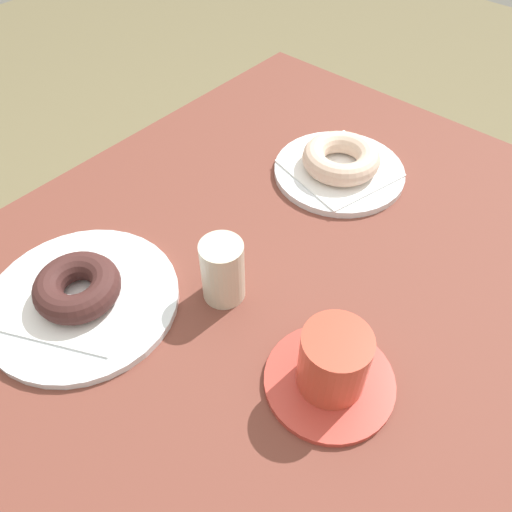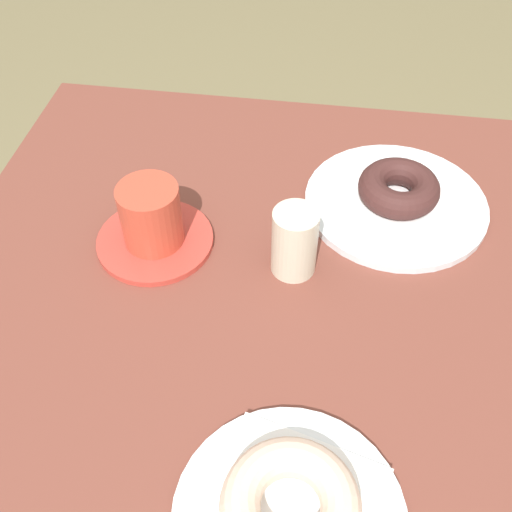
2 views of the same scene
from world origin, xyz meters
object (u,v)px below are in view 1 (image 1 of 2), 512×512
at_px(donut_sugar_ring, 341,158).
at_px(sugar_jar, 223,271).
at_px(coffee_cup, 333,366).
at_px(plate_chocolate_ring, 83,300).
at_px(donut_chocolate_ring, 77,287).
at_px(plate_sugar_ring, 339,171).

height_order(donut_sugar_ring, sugar_jar, sugar_jar).
distance_m(donut_sugar_ring, coffee_cup, 0.37).
bearing_deg(plate_chocolate_ring, coffee_cup, 110.65).
relative_size(donut_sugar_ring, donut_chocolate_ring, 1.14).
height_order(plate_sugar_ring, coffee_cup, coffee_cup).
bearing_deg(donut_chocolate_ring, plate_chocolate_ring, 0.00).
bearing_deg(donut_chocolate_ring, donut_sugar_ring, 167.30).
height_order(plate_chocolate_ring, sugar_jar, sugar_jar).
relative_size(donut_chocolate_ring, sugar_jar, 1.20).
relative_size(plate_sugar_ring, coffee_cup, 1.42).
bearing_deg(donut_sugar_ring, coffee_cup, 33.16).
xyz_separation_m(donut_chocolate_ring, sugar_jar, (-0.13, 0.12, 0.01)).
height_order(plate_sugar_ring, donut_sugar_ring, donut_sugar_ring).
bearing_deg(plate_chocolate_ring, plate_sugar_ring, 167.30).
bearing_deg(plate_chocolate_ring, donut_sugar_ring, 167.30).
bearing_deg(sugar_jar, plate_chocolate_ring, -43.96).
distance_m(plate_chocolate_ring, sugar_jar, 0.18).
bearing_deg(plate_sugar_ring, donut_sugar_ring, 180.00).
xyz_separation_m(plate_sugar_ring, coffee_cup, (0.31, 0.20, 0.03)).
distance_m(coffee_cup, sugar_jar, 0.18).
height_order(donut_sugar_ring, plate_chocolate_ring, donut_sugar_ring).
xyz_separation_m(donut_sugar_ring, donut_chocolate_ring, (0.42, -0.10, 0.00)).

